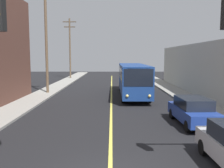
# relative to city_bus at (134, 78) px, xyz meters

# --- Properties ---
(sidewalk_left) EXTENTS (2.50, 90.00, 0.15)m
(sidewalk_left) POSITION_rel_city_bus_xyz_m (-9.45, -8.28, -1.74)
(sidewalk_left) COLOR gray
(sidewalk_left) RESTS_ON ground
(sidewalk_right) EXTENTS (2.50, 90.00, 0.15)m
(sidewalk_right) POSITION_rel_city_bus_xyz_m (5.05, -8.28, -1.74)
(sidewalk_right) COLOR gray
(sidewalk_right) RESTS_ON ground
(lane_stripe_center) EXTENTS (0.16, 60.00, 0.01)m
(lane_stripe_center) POSITION_rel_city_bus_xyz_m (-2.20, -3.28, -1.81)
(lane_stripe_center) COLOR #D8CC4C
(lane_stripe_center) RESTS_ON ground
(city_bus) EXTENTS (2.63, 12.17, 3.20)m
(city_bus) POSITION_rel_city_bus_xyz_m (0.00, 0.00, 0.00)
(city_bus) COLOR navy
(city_bus) RESTS_ON ground
(parked_car_blue) EXTENTS (1.96, 4.46, 1.62)m
(parked_car_blue) POSITION_rel_city_bus_xyz_m (2.63, -11.18, -0.98)
(parked_car_blue) COLOR navy
(parked_car_blue) RESTS_ON ground
(utility_pole_mid) EXTENTS (2.40, 0.28, 11.67)m
(utility_pole_mid) POSITION_rel_city_bus_xyz_m (-9.12, 1.17, 4.70)
(utility_pole_mid) COLOR brown
(utility_pole_mid) RESTS_ON sidewalk_left
(utility_pole_far) EXTENTS (2.40, 0.28, 10.70)m
(utility_pole_far) POSITION_rel_city_bus_xyz_m (-9.78, 20.04, 4.19)
(utility_pole_far) COLOR brown
(utility_pole_far) RESTS_ON sidewalk_left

